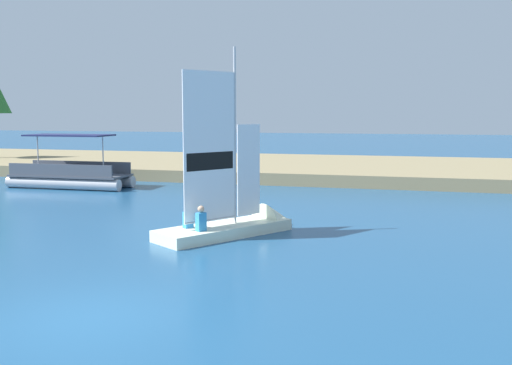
# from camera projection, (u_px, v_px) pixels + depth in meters

# --- Properties ---
(ground_plane) EXTENTS (200.00, 200.00, 0.00)m
(ground_plane) POSITION_uv_depth(u_px,v_px,m) (88.00, 318.00, 10.91)
(ground_plane) COLOR navy
(shore_bank) EXTENTS (80.00, 14.38, 0.67)m
(shore_bank) POSITION_uv_depth(u_px,v_px,m) (317.00, 168.00, 37.19)
(shore_bank) COLOR #897A56
(shore_bank) RESTS_ON ground
(wooden_dock) EXTENTS (1.97, 4.80, 0.50)m
(wooden_dock) POSITION_uv_depth(u_px,v_px,m) (62.00, 179.00, 31.79)
(wooden_dock) COLOR brown
(wooden_dock) RESTS_ON ground
(sailboat) EXTENTS (4.01, 5.03, 6.40)m
(sailboat) POSITION_uv_depth(u_px,v_px,m) (246.00, 220.00, 18.78)
(sailboat) COLOR silver
(sailboat) RESTS_ON ground
(pontoon_boat) EXTENTS (6.35, 2.23, 2.76)m
(pontoon_boat) POSITION_uv_depth(u_px,v_px,m) (71.00, 175.00, 29.89)
(pontoon_boat) COLOR #B2B2B7
(pontoon_boat) RESTS_ON ground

